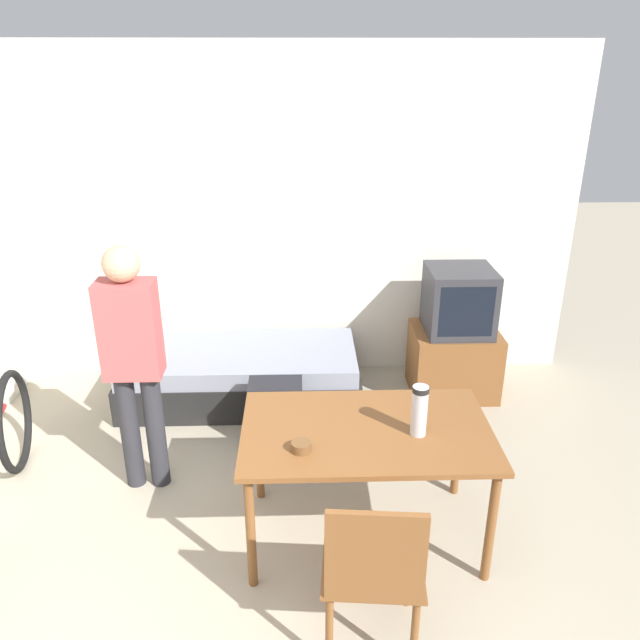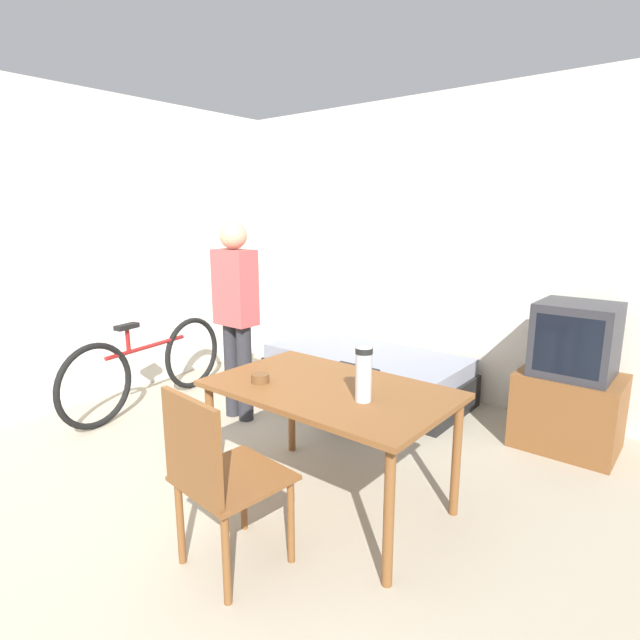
# 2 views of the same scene
# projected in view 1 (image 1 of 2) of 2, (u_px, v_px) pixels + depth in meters

# --- Properties ---
(wall_back) EXTENTS (5.13, 0.06, 2.70)m
(wall_back) POSITION_uv_depth(u_px,v_px,m) (265.00, 219.00, 5.09)
(wall_back) COLOR silver
(wall_back) RESTS_ON ground_plane
(daybed) EXTENTS (1.88, 0.85, 0.42)m
(daybed) POSITION_uv_depth(u_px,v_px,m) (242.00, 374.00, 5.03)
(daybed) COLOR black
(daybed) RESTS_ON ground_plane
(tv) EXTENTS (0.68, 0.54, 1.07)m
(tv) POSITION_uv_depth(u_px,v_px,m) (455.00, 338.00, 5.02)
(tv) COLOR brown
(tv) RESTS_ON ground_plane
(dining_table) EXTENTS (1.36, 0.83, 0.72)m
(dining_table) POSITION_uv_depth(u_px,v_px,m) (366.00, 440.00, 3.40)
(dining_table) COLOR brown
(dining_table) RESTS_ON ground_plane
(wooden_chair) EXTENTS (0.50, 0.50, 0.91)m
(wooden_chair) POSITION_uv_depth(u_px,v_px,m) (374.00, 567.00, 2.73)
(wooden_chair) COLOR brown
(wooden_chair) RESTS_ON ground_plane
(person_standing) EXTENTS (0.34, 0.22, 1.61)m
(person_standing) POSITION_uv_depth(u_px,v_px,m) (133.00, 354.00, 3.73)
(person_standing) COLOR #28282D
(person_standing) RESTS_ON ground_plane
(thermos_flask) EXTENTS (0.09, 0.09, 0.29)m
(thermos_flask) POSITION_uv_depth(u_px,v_px,m) (419.00, 408.00, 3.27)
(thermos_flask) COLOR #B7B7BC
(thermos_flask) RESTS_ON dining_table
(mate_bowl) EXTENTS (0.10, 0.10, 0.05)m
(mate_bowl) POSITION_uv_depth(u_px,v_px,m) (301.00, 446.00, 3.18)
(mate_bowl) COLOR brown
(mate_bowl) RESTS_ON dining_table
(backpack) EXTENTS (0.38, 0.26, 0.48)m
(backpack) POSITION_uv_depth(u_px,v_px,m) (276.00, 413.00, 4.44)
(backpack) COLOR black
(backpack) RESTS_ON ground_plane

